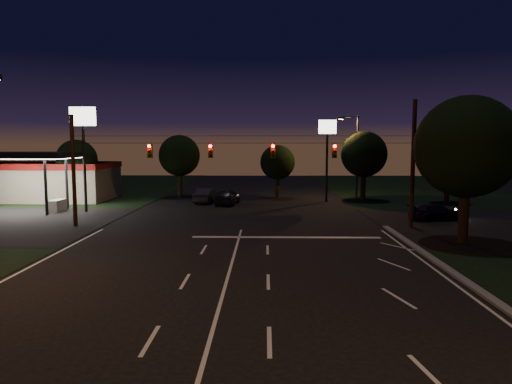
{
  "coord_description": "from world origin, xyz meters",
  "views": [
    {
      "loc": [
        1.67,
        -17.13,
        5.88
      ],
      "look_at": [
        1.1,
        10.59,
        3.0
      ],
      "focal_mm": 32.0,
      "sensor_mm": 36.0,
      "label": 1
    }
  ],
  "objects_px": {
    "car_cross": "(437,212)",
    "tree_right_near": "(466,148)",
    "utility_pole_right": "(411,228)",
    "car_oncoming_a": "(227,197)",
    "car_oncoming_b": "(207,195)"
  },
  "relations": [
    {
      "from": "tree_right_near",
      "to": "car_oncoming_a",
      "type": "distance_m",
      "value": 23.79
    },
    {
      "from": "utility_pole_right",
      "to": "tree_right_near",
      "type": "bearing_deg",
      "value": -72.47
    },
    {
      "from": "tree_right_near",
      "to": "car_cross",
      "type": "relative_size",
      "value": 2.0
    },
    {
      "from": "tree_right_near",
      "to": "car_oncoming_b",
      "type": "distance_m",
      "value": 26.29
    },
    {
      "from": "car_cross",
      "to": "tree_right_near",
      "type": "bearing_deg",
      "value": 157.73
    },
    {
      "from": "car_cross",
      "to": "car_oncoming_b",
      "type": "bearing_deg",
      "value": 49.85
    },
    {
      "from": "car_oncoming_a",
      "to": "tree_right_near",
      "type": "bearing_deg",
      "value": 140.18
    },
    {
      "from": "utility_pole_right",
      "to": "tree_right_near",
      "type": "distance_m",
      "value": 7.61
    },
    {
      "from": "tree_right_near",
      "to": "utility_pole_right",
      "type": "bearing_deg",
      "value": 107.53
    },
    {
      "from": "tree_right_near",
      "to": "car_cross",
      "type": "height_order",
      "value": "tree_right_near"
    },
    {
      "from": "car_oncoming_b",
      "to": "car_cross",
      "type": "bearing_deg",
      "value": 160.17
    },
    {
      "from": "car_oncoming_a",
      "to": "car_oncoming_b",
      "type": "distance_m",
      "value": 2.64
    },
    {
      "from": "car_oncoming_a",
      "to": "car_cross",
      "type": "bearing_deg",
      "value": 159.98
    },
    {
      "from": "tree_right_near",
      "to": "car_cross",
      "type": "xyz_separation_m",
      "value": [
        1.53,
        8.12,
        -5.04
      ]
    },
    {
      "from": "tree_right_near",
      "to": "car_oncoming_a",
      "type": "height_order",
      "value": "tree_right_near"
    }
  ]
}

